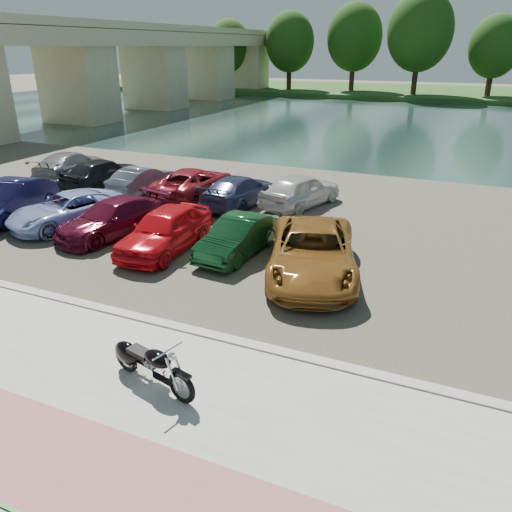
% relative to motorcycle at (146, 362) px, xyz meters
% --- Properties ---
extents(ground, '(200.00, 200.00, 0.00)m').
position_rel_motorcycle_xyz_m(ground, '(-0.18, 0.10, -0.56)').
color(ground, '#595447').
rests_on(ground, ground).
extents(promenade, '(60.00, 6.00, 0.10)m').
position_rel_motorcycle_xyz_m(promenade, '(-0.18, -0.90, -0.51)').
color(promenade, '#A09D96').
rests_on(promenade, ground).
extents(pink_path, '(60.00, 2.00, 0.01)m').
position_rel_motorcycle_xyz_m(pink_path, '(-0.18, -2.40, -0.46)').
color(pink_path, '#A15B61').
rests_on(pink_path, promenade).
extents(kerb, '(60.00, 0.30, 0.14)m').
position_rel_motorcycle_xyz_m(kerb, '(-0.18, 2.10, -0.49)').
color(kerb, '#A09D96').
rests_on(kerb, ground).
extents(parking_lot, '(60.00, 18.00, 0.04)m').
position_rel_motorcycle_xyz_m(parking_lot, '(-0.18, 11.10, -0.54)').
color(parking_lot, '#403D34').
rests_on(parking_lot, ground).
extents(river, '(120.00, 40.00, 0.00)m').
position_rel_motorcycle_xyz_m(river, '(-0.18, 40.10, -0.56)').
color(river, '#192D2B').
rests_on(river, ground).
extents(far_bank, '(120.00, 24.00, 0.60)m').
position_rel_motorcycle_xyz_m(far_bank, '(-0.18, 72.10, -0.26)').
color(far_bank, '#264819').
rests_on(far_bank, ground).
extents(bridge, '(7.00, 56.00, 8.55)m').
position_rel_motorcycle_xyz_m(bridge, '(-28.18, 41.12, 4.96)').
color(bridge, tan).
rests_on(bridge, ground).
extents(far_trees, '(70.25, 10.68, 12.52)m').
position_rel_motorcycle_xyz_m(far_trees, '(4.18, 65.89, 6.93)').
color(far_trees, '#342212').
rests_on(far_trees, far_bank).
extents(motorcycle, '(2.29, 0.93, 1.05)m').
position_rel_motorcycle_xyz_m(motorcycle, '(0.00, 0.00, 0.00)').
color(motorcycle, black).
rests_on(motorcycle, promenade).
extents(car_1, '(2.48, 4.86, 1.53)m').
position_rel_motorcycle_xyz_m(car_1, '(-11.22, 6.73, 0.24)').
color(car_1, '#121137').
rests_on(car_1, parking_lot).
extents(car_2, '(3.55, 5.07, 1.29)m').
position_rel_motorcycle_xyz_m(car_2, '(-8.50, 7.05, 0.12)').
color(car_2, '#9DA9E4').
rests_on(car_2, parking_lot).
extents(car_3, '(2.84, 4.80, 1.30)m').
position_rel_motorcycle_xyz_m(car_3, '(-6.29, 6.91, 0.13)').
color(car_3, '#510B20').
rests_on(car_3, parking_lot).
extents(car_4, '(1.88, 4.41, 1.49)m').
position_rel_motorcycle_xyz_m(car_4, '(-3.69, 6.40, 0.22)').
color(car_4, red).
rests_on(car_4, parking_lot).
extents(car_5, '(1.59, 3.88, 1.25)m').
position_rel_motorcycle_xyz_m(car_5, '(-1.28, 7.05, 0.10)').
color(car_5, '#103D1D').
rests_on(car_5, parking_lot).
extents(car_6, '(4.04, 5.99, 1.52)m').
position_rel_motorcycle_xyz_m(car_6, '(1.49, 6.45, 0.24)').
color(car_6, '#966022').
rests_on(car_6, parking_lot).
extents(car_7, '(2.82, 5.10, 1.40)m').
position_rel_motorcycle_xyz_m(car_7, '(-13.84, 12.95, 0.18)').
color(car_7, gray).
rests_on(car_7, parking_lot).
extents(car_8, '(2.22, 4.43, 1.45)m').
position_rel_motorcycle_xyz_m(car_8, '(-11.16, 12.24, 0.20)').
color(car_8, black).
rests_on(car_8, parking_lot).
extents(car_9, '(1.57, 3.87, 1.25)m').
position_rel_motorcycle_xyz_m(car_9, '(-8.69, 12.12, 0.10)').
color(car_9, slate).
rests_on(car_9, parking_lot).
extents(car_10, '(2.29, 4.85, 1.34)m').
position_rel_motorcycle_xyz_m(car_10, '(-6.13, 12.51, 0.15)').
color(car_10, maroon).
rests_on(car_10, parking_lot).
extents(car_11, '(2.23, 4.65, 1.31)m').
position_rel_motorcycle_xyz_m(car_11, '(-3.63, 12.12, 0.13)').
color(car_11, navy).
rests_on(car_11, parking_lot).
extents(car_12, '(2.88, 4.61, 1.46)m').
position_rel_motorcycle_xyz_m(car_12, '(-1.15, 13.05, 0.21)').
color(car_12, silver).
rests_on(car_12, parking_lot).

